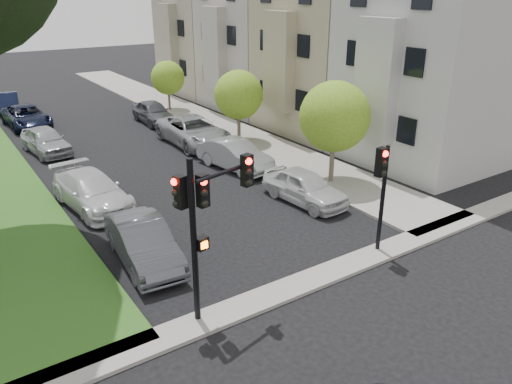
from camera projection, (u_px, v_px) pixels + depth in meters
ground at (356, 315)px, 13.94m from camera, size 140.00×140.00×0.00m
sidewalk_right at (186, 113)px, 35.79m from camera, size 3.50×44.00×0.12m
sidewalk_cross at (310, 280)px, 15.45m from camera, size 60.00×1.00×0.12m
house_a at (437, 21)px, 23.84m from camera, size 7.70×7.55×15.97m
house_b at (331, 15)px, 29.59m from camera, size 7.70×7.55×15.97m
house_c at (260, 10)px, 35.34m from camera, size 7.70×7.55×15.97m
house_d at (208, 7)px, 41.09m from camera, size 7.70×7.55×15.97m
small_tree_a at (335, 117)px, 22.04m from camera, size 3.16×3.16×4.74m
small_tree_b at (239, 95)px, 28.32m from camera, size 2.79×2.79×4.18m
small_tree_c at (168, 78)px, 35.81m from camera, size 2.41×2.41×3.61m
traffic_signal_main at (205, 210)px, 12.63m from camera, size 2.30×0.67×4.71m
traffic_signal_secondary at (382, 181)px, 16.17m from camera, size 0.49×0.40×3.82m
car_parked_0 at (305, 187)px, 20.94m from camera, size 1.97×4.24×1.41m
car_parked_1 at (235, 155)px, 24.81m from camera, size 2.26×4.57×1.44m
car_parked_2 at (194, 131)px, 28.60m from camera, size 2.70×5.77×1.60m
car_parked_3 at (153, 112)px, 33.19m from camera, size 1.81×4.34×1.47m
car_parked_5 at (143, 242)px, 16.34m from camera, size 1.88×4.51×1.45m
car_parked_6 at (92, 191)px, 20.47m from camera, size 2.51×5.11×1.43m
car_parked_7 at (46, 140)px, 27.14m from camera, size 2.17×4.40×1.44m
car_parked_8 at (27, 117)px, 32.22m from camera, size 2.58×5.09×1.38m
car_parked_9 at (8, 103)px, 36.23m from camera, size 2.00×4.21×1.33m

